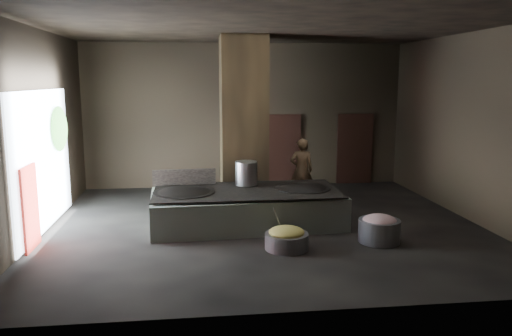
{
  "coord_description": "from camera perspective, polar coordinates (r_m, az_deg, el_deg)",
  "views": [
    {
      "loc": [
        -1.56,
        -11.24,
        3.37
      ],
      "look_at": [
        -0.12,
        0.64,
        1.25
      ],
      "focal_mm": 35.0,
      "sensor_mm": 36.0,
      "label": 1
    }
  ],
  "objects": [
    {
      "name": "veg_fill",
      "position": [
        10.12,
        3.53,
        -7.33
      ],
      "size": [
        0.72,
        0.72,
        0.22
      ],
      "primitive_type": "ellipsoid",
      "color": "olive",
      "rests_on": "veg_basin"
    },
    {
      "name": "wok_right",
      "position": [
        11.93,
        5.35,
        -2.68
      ],
      "size": [
        1.29,
        1.29,
        0.36
      ],
      "primitive_type": "ellipsoid",
      "color": "black",
      "rests_on": "hearth_platform"
    },
    {
      "name": "splash_guard",
      "position": [
        12.3,
        -8.19,
        -1.03
      ],
      "size": [
        1.53,
        0.14,
        0.38
      ],
      "primitive_type": "cube",
      "rotation": [
        0.0,
        0.0,
        0.05
      ],
      "color": "black",
      "rests_on": "hearth_platform"
    },
    {
      "name": "meat_fill",
      "position": [
        10.82,
        13.95,
        -5.91
      ],
      "size": [
        0.72,
        0.72,
        0.28
      ],
      "primitive_type": "ellipsoid",
      "color": "#AA666F",
      "rests_on": "meat_basin"
    },
    {
      "name": "veg_basin",
      "position": [
        10.18,
        3.51,
        -8.34
      ],
      "size": [
        1.14,
        1.14,
        0.32
      ],
      "primitive_type": "cylinder",
      "rotation": [
        0.0,
        0.0,
        -0.38
      ],
      "color": "slate",
      "rests_on": "ground"
    },
    {
      "name": "pavilion_sliver",
      "position": [
        10.96,
        -24.39,
        -4.16
      ],
      "size": [
        0.05,
        0.9,
        1.7
      ],
      "primitive_type": "cube",
      "color": "maroon",
      "rests_on": "ground"
    },
    {
      "name": "platform_cap",
      "position": [
        11.66,
        -1.09,
        -2.61
      ],
      "size": [
        4.3,
        2.06,
        0.03
      ],
      "primitive_type": "cube",
      "color": "black",
      "rests_on": "hearth_platform"
    },
    {
      "name": "pillar",
      "position": [
        13.24,
        -1.42,
        5.19
      ],
      "size": [
        1.2,
        1.2,
        4.5
      ],
      "primitive_type": "cube",
      "color": "black",
      "rests_on": "ground"
    },
    {
      "name": "doorway_far_glow",
      "position": [
        16.77,
        11.38,
        1.9
      ],
      "size": [
        0.86,
        0.04,
        2.03
      ],
      "primitive_type": "cube",
      "color": "#8C6647",
      "rests_on": "ground"
    },
    {
      "name": "wok_left",
      "position": [
        11.57,
        -8.24,
        -3.14
      ],
      "size": [
        1.38,
        1.38,
        0.38
      ],
      "primitive_type": "ellipsoid",
      "color": "black",
      "rests_on": "hearth_platform"
    },
    {
      "name": "doorway_near_glow",
      "position": [
        16.28,
        3.74,
        1.83
      ],
      "size": [
        0.81,
        0.04,
        1.92
      ],
      "primitive_type": "cube",
      "color": "#8C6647",
      "rests_on": "ground"
    },
    {
      "name": "left_wall",
      "position": [
        11.82,
        -24.1,
        3.74
      ],
      "size": [
        0.1,
        9.0,
        4.5
      ],
      "primitive_type": "cube",
      "color": "black",
      "rests_on": "ground"
    },
    {
      "name": "doorway_far",
      "position": [
        16.67,
        11.21,
        2.03
      ],
      "size": [
        1.18,
        0.08,
        2.38
      ],
      "primitive_type": "cube",
      "color": "black",
      "rests_on": "ground"
    },
    {
      "name": "meat_basin",
      "position": [
        10.88,
        13.9,
        -6.98
      ],
      "size": [
        0.98,
        0.98,
        0.48
      ],
      "primitive_type": "cylinder",
      "rotation": [
        0.0,
        0.0,
        -0.14
      ],
      "color": "slate",
      "rests_on": "ground"
    },
    {
      "name": "front_wall",
      "position": [
        6.96,
        6.16,
        0.74
      ],
      "size": [
        10.0,
        0.1,
        4.5
      ],
      "primitive_type": "cube",
      "color": "black",
      "rests_on": "ground"
    },
    {
      "name": "cook",
      "position": [
        13.93,
        5.23,
        -0.25
      ],
      "size": [
        0.69,
        0.48,
        1.78
      ],
      "primitive_type": "imported",
      "rotation": [
        0.0,
        0.0,
        3.05
      ],
      "color": "brown",
      "rests_on": "ground"
    },
    {
      "name": "tree_silhouette",
      "position": [
        13.01,
        -21.58,
        4.19
      ],
      "size": [
        0.28,
        1.1,
        1.1
      ],
      "primitive_type": "ellipsoid",
      "color": "#194714",
      "rests_on": "left_opening"
    },
    {
      "name": "hearth_platform",
      "position": [
        11.76,
        -1.09,
        -4.67
      ],
      "size": [
        4.5,
        2.33,
        0.76
      ],
      "primitive_type": "cube",
      "rotation": [
        0.0,
        0.0,
        0.05
      ],
      "color": "#B4C8B4",
      "rests_on": "ground"
    },
    {
      "name": "ceiling",
      "position": [
        11.41,
        1.04,
        15.99
      ],
      "size": [
        10.0,
        9.0,
        0.1
      ],
      "primitive_type": "cube",
      "color": "black",
      "rests_on": "back_wall"
    },
    {
      "name": "right_wall",
      "position": [
        13.09,
        23.54,
        4.31
      ],
      "size": [
        0.1,
        9.0,
        4.5
      ],
      "primitive_type": "cube",
      "color": "black",
      "rests_on": "ground"
    },
    {
      "name": "wok_left_rim",
      "position": [
        11.56,
        -8.25,
        -2.8
      ],
      "size": [
        1.41,
        1.41,
        0.05
      ],
      "primitive_type": "cylinder",
      "color": "black",
      "rests_on": "hearth_platform"
    },
    {
      "name": "left_opening",
      "position": [
        12.06,
        -23.15,
        0.79
      ],
      "size": [
        0.04,
        4.2,
        3.1
      ],
      "primitive_type": "cube",
      "color": "white",
      "rests_on": "ground"
    },
    {
      "name": "wok_right_rim",
      "position": [
        11.91,
        5.36,
        -2.35
      ],
      "size": [
        1.32,
        1.32,
        0.05
      ],
      "primitive_type": "cylinder",
      "color": "black",
      "rests_on": "hearth_platform"
    },
    {
      "name": "back_wall",
      "position": [
        15.9,
        -1.26,
        6.0
      ],
      "size": [
        10.0,
        0.1,
        4.5
      ],
      "primitive_type": "cube",
      "color": "black",
      "rests_on": "ground"
    },
    {
      "name": "doorway_near",
      "position": [
        16.09,
        3.05,
        1.92
      ],
      "size": [
        1.18,
        0.08,
        2.38
      ],
      "primitive_type": "cube",
      "color": "black",
      "rests_on": "ground"
    },
    {
      "name": "floor",
      "position": [
        11.85,
        0.97,
        -6.73
      ],
      "size": [
        10.0,
        9.0,
        0.1
      ],
      "primitive_type": "cube",
      "color": "black",
      "rests_on": "ground"
    },
    {
      "name": "ladle",
      "position": [
        10.18,
        2.55,
        -6.04
      ],
      "size": [
        0.27,
        0.26,
        0.62
      ],
      "primitive_type": "cylinder",
      "rotation": [
        0.49,
        0.0,
        -0.81
      ],
      "color": "#95989C",
      "rests_on": "veg_basin"
    },
    {
      "name": "stock_pot",
      "position": [
        12.14,
        -1.13,
        -0.59
      ],
      "size": [
        0.53,
        0.53,
        0.57
      ],
      "primitive_type": "cylinder",
      "color": "#95989C",
      "rests_on": "hearth_platform"
    }
  ]
}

